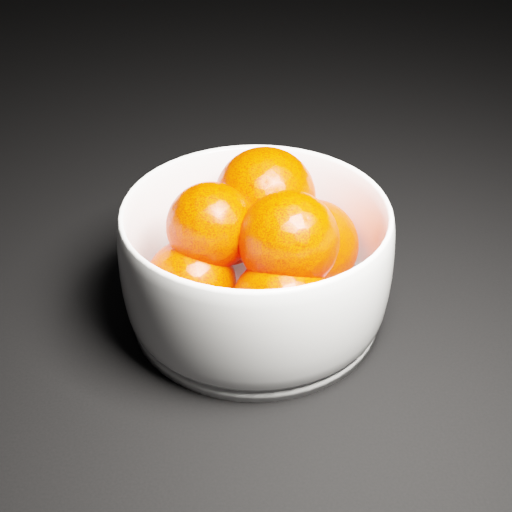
{
  "coord_description": "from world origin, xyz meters",
  "views": [
    {
      "loc": [
        0.19,
        -0.72,
        0.4
      ],
      "look_at": [
        0.19,
        -0.25,
        0.06
      ],
      "focal_mm": 50.0,
      "sensor_mm": 36.0,
      "label": 1
    }
  ],
  "objects": [
    {
      "name": "ground",
      "position": [
        0.0,
        0.0,
        0.0
      ],
      "size": [
        3.0,
        3.0,
        0.0
      ],
      "primitive_type": "cube",
      "color": "black",
      "rests_on": "ground"
    },
    {
      "name": "bowl",
      "position": [
        0.19,
        -0.25,
        0.05
      ],
      "size": [
        0.22,
        0.22,
        0.11
      ],
      "rotation": [
        0.0,
        0.0,
        -0.33
      ],
      "color": "white",
      "rests_on": "ground"
    },
    {
      "name": "orange_pile",
      "position": [
        0.19,
        -0.25,
        0.07
      ],
      "size": [
        0.18,
        0.18,
        0.12
      ],
      "color": "red",
      "rests_on": "bowl"
    }
  ]
}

